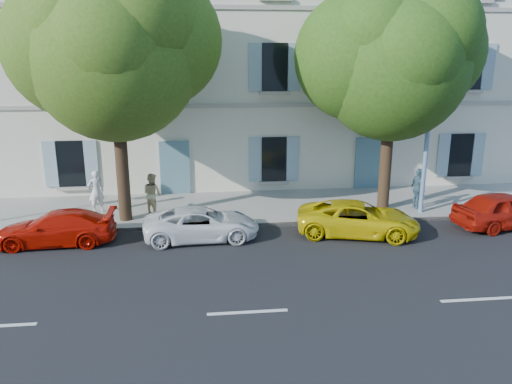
{
  "coord_description": "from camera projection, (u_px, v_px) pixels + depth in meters",
  "views": [
    {
      "loc": [
        -1.01,
        -15.01,
        6.16
      ],
      "look_at": [
        0.88,
        2.0,
        1.4
      ],
      "focal_mm": 35.0,
      "sensor_mm": 36.0,
      "label": 1
    }
  ],
  "objects": [
    {
      "name": "tree_right",
      "position": [
        393.0,
        66.0,
        18.57
      ],
      "size": [
        5.63,
        5.63,
        8.68
      ],
      "color": "#3A2819",
      "rests_on": "sidewalk"
    },
    {
      "name": "pedestrian_a",
      "position": [
        96.0,
        191.0,
        19.38
      ],
      "size": [
        0.72,
        0.62,
        1.67
      ],
      "primitive_type": "imported",
      "rotation": [
        0.0,
        0.0,
        3.57
      ],
      "color": "silver",
      "rests_on": "sidewalk"
    },
    {
      "name": "street_lamp",
      "position": [
        434.0,
        84.0,
        18.13
      ],
      "size": [
        0.32,
        1.87,
        8.75
      ],
      "color": "#7293BF",
      "rests_on": "sidewalk"
    },
    {
      "name": "building",
      "position": [
        220.0,
        57.0,
        24.29
      ],
      "size": [
        28.0,
        7.0,
        12.0
      ],
      "primitive_type": "cube",
      "color": "beige",
      "rests_on": "ground"
    },
    {
      "name": "car_red_coupe",
      "position": [
        56.0,
        228.0,
        16.59
      ],
      "size": [
        3.88,
        1.62,
        1.12
      ],
      "primitive_type": "imported",
      "rotation": [
        0.0,
        0.0,
        4.73
      ],
      "color": "#BD1105",
      "rests_on": "ground"
    },
    {
      "name": "sidewalk",
      "position": [
        228.0,
        208.0,
        20.37
      ],
      "size": [
        36.0,
        4.5,
        0.15
      ],
      "primitive_type": "cube",
      "color": "#A09E96",
      "rests_on": "ground"
    },
    {
      "name": "car_red_hatchback",
      "position": [
        505.0,
        210.0,
        18.19
      ],
      "size": [
        4.1,
        2.21,
        1.32
      ],
      "primitive_type": "imported",
      "rotation": [
        0.0,
        0.0,
        1.74
      ],
      "color": "#A6160A",
      "rests_on": "ground"
    },
    {
      "name": "ground",
      "position": [
        236.0,
        251.0,
        16.13
      ],
      "size": [
        90.0,
        90.0,
        0.0
      ],
      "primitive_type": "plane",
      "color": "black"
    },
    {
      "name": "kerb",
      "position": [
        231.0,
        225.0,
        18.29
      ],
      "size": [
        36.0,
        0.16,
        0.16
      ],
      "primitive_type": "cube",
      "color": "#9E998E",
      "rests_on": "ground"
    },
    {
      "name": "pedestrian_c",
      "position": [
        418.0,
        189.0,
        19.85
      ],
      "size": [
        0.49,
        0.99,
        1.64
      ],
      "primitive_type": "imported",
      "rotation": [
        0.0,
        0.0,
        1.66
      ],
      "color": "#456B7F",
      "rests_on": "sidewalk"
    },
    {
      "name": "car_white_coupe",
      "position": [
        202.0,
        224.0,
        17.04
      ],
      "size": [
        3.99,
        1.95,
        1.09
      ],
      "primitive_type": "imported",
      "rotation": [
        0.0,
        0.0,
        1.61
      ],
      "color": "white",
      "rests_on": "ground"
    },
    {
      "name": "car_yellow_supercar",
      "position": [
        358.0,
        219.0,
        17.44
      ],
      "size": [
        4.58,
        2.96,
        1.17
      ],
      "primitive_type": "imported",
      "rotation": [
        0.0,
        0.0,
        1.31
      ],
      "color": "#D8BE09",
      "rests_on": "ground"
    },
    {
      "name": "tree_left",
      "position": [
        114.0,
        56.0,
        17.15
      ],
      "size": [
        5.94,
        5.94,
        9.2
      ],
      "color": "#3A2819",
      "rests_on": "sidewalk"
    },
    {
      "name": "pedestrian_b",
      "position": [
        152.0,
        194.0,
        19.21
      ],
      "size": [
        0.99,
        0.96,
        1.6
      ],
      "primitive_type": "imported",
      "rotation": [
        0.0,
        0.0,
        2.45
      ],
      "color": "#D0BC85",
      "rests_on": "sidewalk"
    }
  ]
}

